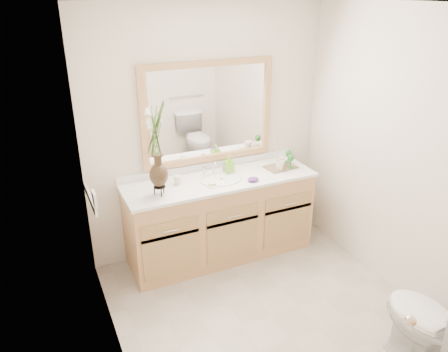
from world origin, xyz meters
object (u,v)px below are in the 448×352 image
soap_bottle (229,165)px  toilet (432,328)px  tray (281,167)px  flower_vase (156,137)px  tumbler (177,180)px

soap_bottle → toilet: bearing=-70.4°
toilet → tray: (-0.04, 1.93, 0.47)m
toilet → soap_bottle: (-0.55, 2.04, 0.54)m
flower_vase → soap_bottle: (0.76, 0.20, -0.44)m
tumbler → toilet: bearing=-60.9°
flower_vase → tumbler: flower_vase is taller
soap_bottle → tray: (0.52, -0.11, -0.07)m
toilet → soap_bottle: size_ratio=4.69×
tray → toilet: bearing=-94.4°
toilet → flower_vase: (-1.32, 1.85, 0.99)m
toilet → tumbler: size_ratio=8.81×
flower_vase → tray: bearing=3.8°
toilet → flower_vase: bearing=-54.6°
toilet → tray: tray is taller
tumbler → tray: size_ratio=0.28×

